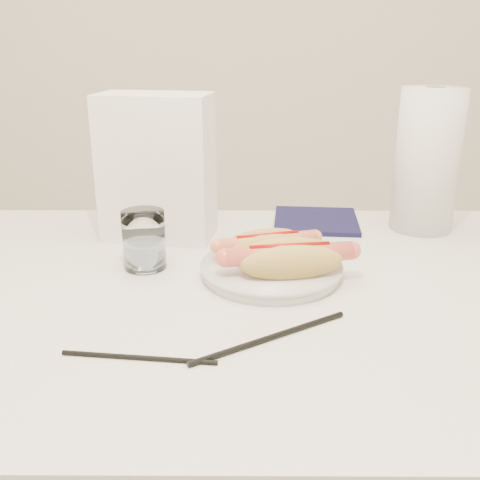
{
  "coord_description": "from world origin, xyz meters",
  "views": [
    {
      "loc": [
        0.03,
        -0.8,
        1.12
      ],
      "look_at": [
        0.03,
        0.02,
        0.82
      ],
      "focal_mm": 42.23,
      "sensor_mm": 36.0,
      "label": 1
    }
  ],
  "objects_px": {
    "table": "(222,320)",
    "hotdog_right": "(289,259)",
    "paper_towel_roll": "(427,161)",
    "napkin_box": "(157,168)",
    "plate": "(271,271)",
    "water_glass": "(144,240)",
    "hotdog_left": "(267,246)"
  },
  "relations": [
    {
      "from": "plate",
      "to": "napkin_box",
      "type": "relative_size",
      "value": 0.82
    },
    {
      "from": "water_glass",
      "to": "napkin_box",
      "type": "bearing_deg",
      "value": 88.59
    },
    {
      "from": "plate",
      "to": "water_glass",
      "type": "distance_m",
      "value": 0.22
    },
    {
      "from": "paper_towel_roll",
      "to": "hotdog_right",
      "type": "bearing_deg",
      "value": -135.84
    },
    {
      "from": "plate",
      "to": "paper_towel_roll",
      "type": "distance_m",
      "value": 0.42
    },
    {
      "from": "table",
      "to": "plate",
      "type": "height_order",
      "value": "plate"
    },
    {
      "from": "table",
      "to": "hotdog_right",
      "type": "relative_size",
      "value": 5.97
    },
    {
      "from": "table",
      "to": "napkin_box",
      "type": "distance_m",
      "value": 0.33
    },
    {
      "from": "table",
      "to": "napkin_box",
      "type": "xyz_separation_m",
      "value": [
        -0.13,
        0.23,
        0.19
      ]
    },
    {
      "from": "plate",
      "to": "napkin_box",
      "type": "bearing_deg",
      "value": 136.78
    },
    {
      "from": "table",
      "to": "hotdog_right",
      "type": "bearing_deg",
      "value": 2.66
    },
    {
      "from": "table",
      "to": "napkin_box",
      "type": "relative_size",
      "value": 4.45
    },
    {
      "from": "hotdog_left",
      "to": "hotdog_right",
      "type": "bearing_deg",
      "value": -82.38
    },
    {
      "from": "table",
      "to": "water_glass",
      "type": "distance_m",
      "value": 0.19
    },
    {
      "from": "hotdog_left",
      "to": "paper_towel_roll",
      "type": "bearing_deg",
      "value": 17.25
    },
    {
      "from": "table",
      "to": "hotdog_right",
      "type": "xyz_separation_m",
      "value": [
        0.1,
        0.0,
        0.1
      ]
    },
    {
      "from": "paper_towel_roll",
      "to": "table",
      "type": "bearing_deg",
      "value": -144.1
    },
    {
      "from": "hotdog_right",
      "to": "napkin_box",
      "type": "xyz_separation_m",
      "value": [
        -0.23,
        0.23,
        0.09
      ]
    },
    {
      "from": "table",
      "to": "paper_towel_roll",
      "type": "distance_m",
      "value": 0.52
    },
    {
      "from": "hotdog_right",
      "to": "paper_towel_roll",
      "type": "bearing_deg",
      "value": 35.03
    },
    {
      "from": "napkin_box",
      "to": "paper_towel_roll",
      "type": "bearing_deg",
      "value": 14.53
    },
    {
      "from": "napkin_box",
      "to": "plate",
      "type": "bearing_deg",
      "value": -34.34
    },
    {
      "from": "plate",
      "to": "hotdog_right",
      "type": "relative_size",
      "value": 1.1
    },
    {
      "from": "paper_towel_roll",
      "to": "napkin_box",
      "type": "bearing_deg",
      "value": -174.35
    },
    {
      "from": "hotdog_left",
      "to": "napkin_box",
      "type": "distance_m",
      "value": 0.27
    },
    {
      "from": "water_glass",
      "to": "napkin_box",
      "type": "distance_m",
      "value": 0.18
    },
    {
      "from": "hotdog_left",
      "to": "paper_towel_roll",
      "type": "xyz_separation_m",
      "value": [
        0.32,
        0.21,
        0.1
      ]
    },
    {
      "from": "table",
      "to": "plate",
      "type": "distance_m",
      "value": 0.11
    },
    {
      "from": "hotdog_right",
      "to": "water_glass",
      "type": "relative_size",
      "value": 2.05
    },
    {
      "from": "hotdog_left",
      "to": "hotdog_right",
      "type": "height_order",
      "value": "hotdog_right"
    },
    {
      "from": "plate",
      "to": "water_glass",
      "type": "xyz_separation_m",
      "value": [
        -0.21,
        0.04,
        0.04
      ]
    },
    {
      "from": "plate",
      "to": "hotdog_right",
      "type": "xyz_separation_m",
      "value": [
        0.03,
        -0.03,
        0.03
      ]
    }
  ]
}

